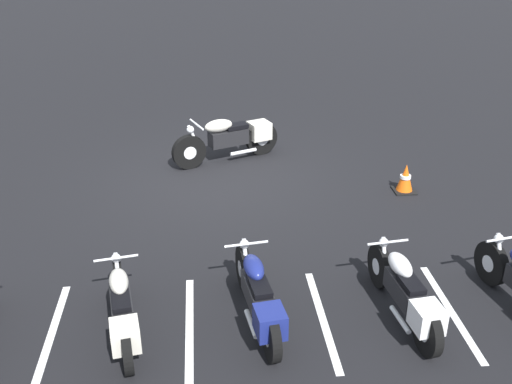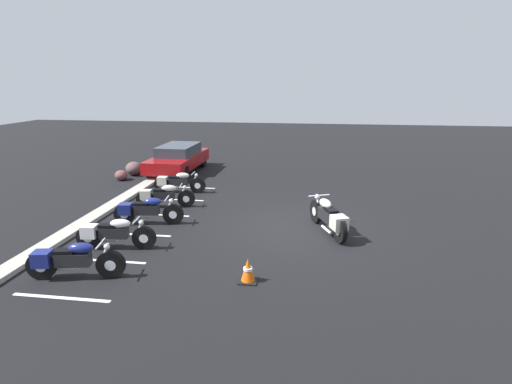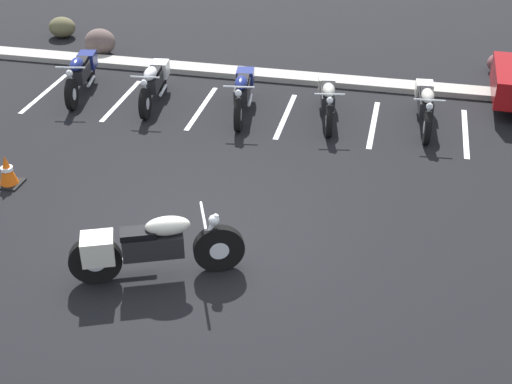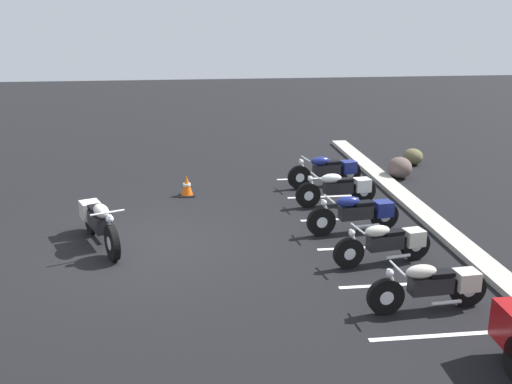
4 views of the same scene
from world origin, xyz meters
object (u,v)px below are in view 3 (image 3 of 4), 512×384
motorcycle_cream_featured (148,247)px  landscape_rock_1 (100,42)px  parked_bike_2 (243,91)px  landscape_rock_2 (501,63)px  parked_bike_3 (328,98)px  parked_bike_4 (425,103)px  traffic_cone (7,171)px  parked_bike_1 (154,81)px  parked_bike_0 (81,72)px  landscape_rock_0 (62,27)px

motorcycle_cream_featured → landscape_rock_1: 8.86m
parked_bike_2 → landscape_rock_2: 6.14m
parked_bike_3 → landscape_rock_2: bearing=122.9°
parked_bike_4 → traffic_cone: bearing=-64.1°
parked_bike_1 → parked_bike_4: size_ratio=1.02×
parked_bike_4 → landscape_rock_2: parked_bike_4 is taller
parked_bike_3 → traffic_cone: parked_bike_3 is taller
landscape_rock_2 → traffic_cone: traffic_cone is taller
parked_bike_0 → traffic_cone: 3.87m
parked_bike_3 → landscape_rock_2: parked_bike_3 is taller
parked_bike_1 → landscape_rock_0: parked_bike_1 is taller
parked_bike_0 → landscape_rock_0: size_ratio=3.09×
parked_bike_1 → landscape_rock_1: bearing=-143.2°
parked_bike_4 → traffic_cone: (-6.65, -3.85, -0.17)m
landscape_rock_1 → traffic_cone: (0.95, -6.04, -0.05)m
parked_bike_2 → motorcycle_cream_featured: bearing=-7.8°
parked_bike_0 → parked_bike_1: size_ratio=1.02×
motorcycle_cream_featured → landscape_rock_0: bearing=100.1°
landscape_rock_0 → traffic_cone: (2.39, -7.00, 0.00)m
traffic_cone → motorcycle_cream_featured: bearing=-30.2°
motorcycle_cream_featured → parked_bike_1: motorcycle_cream_featured is taller
landscape_rock_2 → parked_bike_3: bearing=-137.2°
parked_bike_3 → parked_bike_4: 1.87m
motorcycle_cream_featured → landscape_rock_2: bearing=37.6°
motorcycle_cream_featured → parked_bike_0: 6.68m
parked_bike_4 → traffic_cone: parked_bike_4 is taller
motorcycle_cream_featured → landscape_rock_2: (5.15, 8.77, -0.28)m
motorcycle_cream_featured → parked_bike_4: bearing=36.1°
landscape_rock_1 → parked_bike_2: bearing=-30.6°
parked_bike_0 → landscape_rock_2: (8.69, 3.11, -0.23)m
motorcycle_cream_featured → parked_bike_0: bearing=100.0°
parked_bike_0 → landscape_rock_1: parked_bike_0 is taller
landscape_rock_0 → parked_bike_0: bearing=-57.9°
motorcycle_cream_featured → parked_bike_1: 5.87m
parked_bike_1 → parked_bike_3: 3.55m
parked_bike_0 → landscape_rock_1: size_ratio=2.84×
parked_bike_2 → landscape_rock_1: (-4.06, 2.40, -0.14)m
parked_bike_0 → parked_bike_3: size_ratio=1.06×
parked_bike_3 → landscape_rock_1: bearing=-121.9°
parked_bike_1 → landscape_rock_2: 7.74m
motorcycle_cream_featured → parked_bike_0: size_ratio=1.06×
parked_bike_4 → landscape_rock_1: bearing=-110.2°
motorcycle_cream_featured → traffic_cone: bearing=127.9°
parked_bike_0 → parked_bike_2: 3.53m
motorcycle_cream_featured → parked_bike_4: (3.53, 5.67, -0.07)m
parked_bike_0 → landscape_rock_1: bearing=-177.0°
landscape_rock_2 → landscape_rock_0: bearing=179.8°
landscape_rock_0 → landscape_rock_2: size_ratio=1.07×
parked_bike_4 → landscape_rock_0: size_ratio=2.97×
parked_bike_0 → traffic_cone: (0.41, -3.84, -0.19)m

